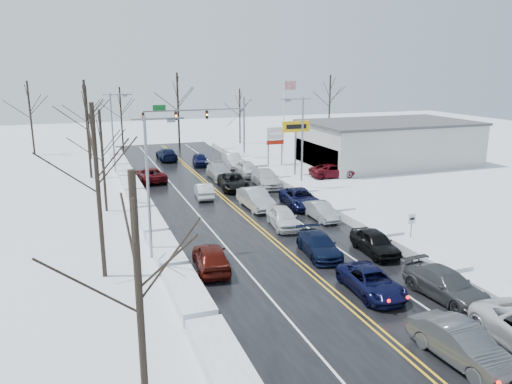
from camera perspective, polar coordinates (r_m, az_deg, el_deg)
name	(u,v)px	position (r m, az deg, el deg)	size (l,w,h in m)	color
ground	(256,225)	(38.36, -0.04, -3.83)	(160.00, 160.00, 0.00)	silver
road_surface	(247,218)	(40.16, -1.01, -2.99)	(14.00, 84.00, 0.01)	black
snow_bank_left	(152,228)	(38.50, -11.80, -4.07)	(1.71, 72.00, 0.70)	silver
snow_bank_right	(331,209)	(43.12, 8.59, -1.95)	(1.71, 72.00, 0.70)	silver
traffic_signal_mast	(207,118)	(64.60, -5.67, 8.44)	(13.28, 0.39, 8.00)	slate
tires_plus_sign	(296,130)	(55.70, 4.57, 7.05)	(3.20, 0.34, 6.00)	slate
used_vehicles_sign	(275,138)	(61.39, 2.21, 6.17)	(2.20, 0.22, 4.65)	slate
speed_limit_sign	(412,224)	(34.94, 17.36, -3.51)	(0.55, 0.09, 2.35)	slate
flagpole	(285,110)	(70.22, 3.33, 9.31)	(1.87, 1.20, 10.00)	silver
dealership_building	(388,142)	(64.38, 14.82, 5.49)	(20.40, 12.40, 5.30)	#B4B4AF
streetlight_ne	(301,135)	(49.34, 5.11, 6.50)	(3.20, 0.25, 9.00)	slate
streetlight_sw	(151,176)	(31.28, -11.94, 1.78)	(3.20, 0.25, 9.00)	slate
streetlight_nw	(114,126)	(58.82, -15.92, 7.25)	(3.20, 0.25, 9.00)	slate
tree_left_a	(137,259)	(15.42, -13.46, -7.42)	(3.60, 3.60, 9.00)	#2D231C
tree_left_b	(96,158)	(28.74, -17.86, 3.73)	(4.00, 4.00, 10.00)	#2D231C
tree_left_c	(101,141)	(42.77, -17.25, 5.59)	(3.40, 3.40, 8.50)	#2D231C
tree_left_d	(86,110)	(56.51, -18.86, 8.84)	(4.20, 4.20, 10.50)	#2D231C
tree_left_e	(87,108)	(68.53, -18.76, 9.07)	(3.80, 3.80, 9.50)	#2D231C
tree_far_a	(29,104)	(74.68, -24.50, 9.19)	(4.00, 4.00, 10.00)	#2D231C
tree_far_b	(121,106)	(75.79, -15.22, 9.48)	(3.60, 3.60, 9.00)	#2D231C
tree_far_c	(178,96)	(74.83, -8.94, 10.82)	(4.40, 4.40, 11.00)	#2D231C
tree_far_d	(240,105)	(78.91, -1.87, 9.87)	(3.40, 3.40, 8.50)	#2D231C
tree_far_e	(330,94)	(85.58, 8.45, 11.00)	(4.20, 4.20, 10.50)	#2D231C
queued_car_1	(460,362)	(23.36, 22.32, -17.50)	(1.68, 4.81, 1.58)	#444749
queued_car_2	(371,293)	(28.09, 12.98, -11.18)	(2.21, 4.79, 1.33)	black
queued_car_3	(319,255)	(32.76, 7.16, -7.16)	(1.95, 4.80, 1.39)	black
queued_car_4	(283,227)	(37.99, 3.10, -4.03)	(1.82, 4.53, 1.54)	white
queued_car_5	(256,208)	(42.91, -0.02, -1.86)	(1.80, 5.15, 1.70)	#A1A4A9
queued_car_6	(233,189)	(49.61, -2.60, 0.34)	(2.53, 5.50, 1.53)	black
queued_car_7	(220,179)	(54.22, -4.17, 1.51)	(2.23, 5.48, 1.59)	#A3A6AB
queued_car_8	(200,165)	(61.82, -6.39, 3.03)	(1.73, 4.30, 1.46)	black
queued_car_11	(445,298)	(28.66, 20.77, -11.25)	(2.10, 5.17, 1.50)	#383A3D
queued_car_12	(374,253)	(33.70, 13.38, -6.83)	(1.80, 4.47, 1.52)	black
queued_car_13	(320,219)	(40.23, 7.38, -3.08)	(1.44, 4.13, 1.36)	#9C9FA4
queued_car_14	(300,207)	(43.57, 5.05, -1.67)	(2.54, 5.50, 1.53)	black
queued_car_15	(266,186)	(50.77, 1.16, 0.67)	(2.32, 5.70, 1.65)	#BEBDC0
queued_car_16	(247,176)	(55.57, -0.99, 1.86)	(1.93, 4.79, 1.63)	silver
queued_car_17	(233,167)	(60.50, -2.67, 2.86)	(1.72, 4.92, 1.62)	#B9B9BC
oncoming_car_0	(204,198)	(46.60, -5.96, -0.64)	(1.45, 4.17, 1.37)	silver
oncoming_car_1	(151,181)	(54.11, -11.91, 1.21)	(2.49, 5.40, 1.50)	#4A090E
oncoming_car_2	(167,160)	(65.96, -10.15, 3.60)	(2.19, 5.40, 1.57)	black
oncoming_car_3	(211,270)	(30.42, -5.13, -8.83)	(1.91, 4.74, 1.61)	#460E09
parked_car_0	(333,177)	(55.61, 8.75, 1.70)	(2.39, 5.17, 1.44)	#530B13
parked_car_1	(346,170)	(59.48, 10.21, 2.45)	(2.41, 5.93, 1.72)	#393B3E
parked_car_2	(311,164)	(62.89, 6.28, 3.23)	(1.59, 3.95, 1.35)	gray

